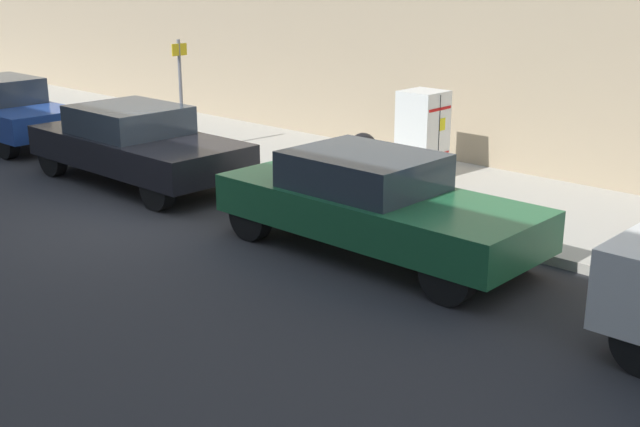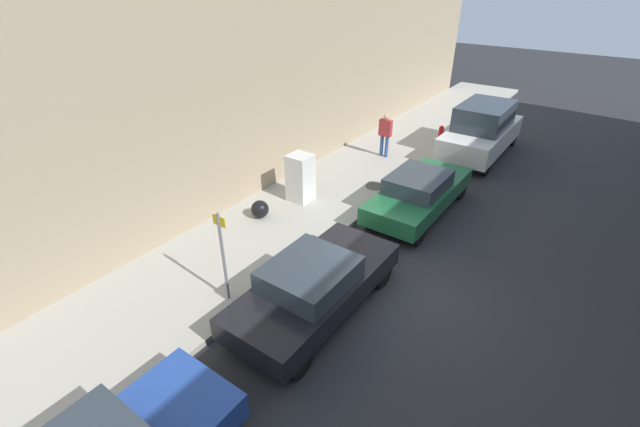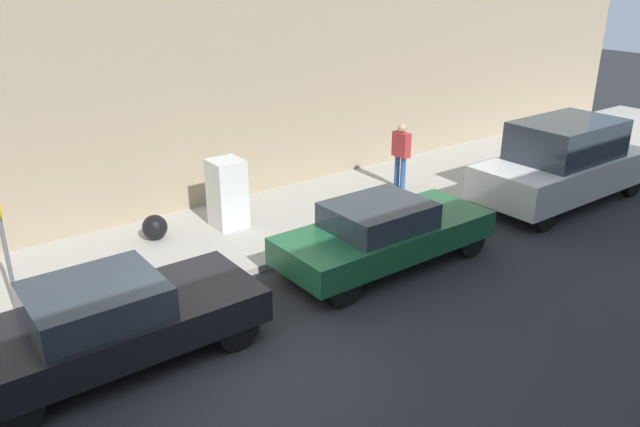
{
  "view_description": "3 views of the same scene",
  "coord_description": "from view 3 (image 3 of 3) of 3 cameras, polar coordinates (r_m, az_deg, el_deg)",
  "views": [
    {
      "loc": [
        7.01,
        10.55,
        3.83
      ],
      "look_at": [
        -0.05,
        3.97,
        0.85
      ],
      "focal_mm": 45.0,
      "sensor_mm": 36.0,
      "label": 1
    },
    {
      "loc": [
        3.22,
        -7.72,
        6.88
      ],
      "look_at": [
        -2.63,
        0.49,
        1.07
      ],
      "focal_mm": 24.0,
      "sensor_mm": 36.0,
      "label": 2
    },
    {
      "loc": [
        7.23,
        -4.06,
        5.79
      ],
      "look_at": [
        -2.5,
        3.24,
        0.89
      ],
      "focal_mm": 35.0,
      "sensor_mm": 36.0,
      "label": 3
    }
  ],
  "objects": [
    {
      "name": "ground_plane",
      "position": [
        10.12,
        -6.35,
        -13.12
      ],
      "size": [
        80.0,
        80.0,
        0.0
      ],
      "primitive_type": "plane",
      "color": "#28282B"
    },
    {
      "name": "parked_sedan_dark",
      "position": [
        10.11,
        -18.62,
        -9.31
      ],
      "size": [
        1.87,
        4.54,
        1.41
      ],
      "color": "black",
      "rests_on": "ground"
    },
    {
      "name": "discarded_refrigerator",
      "position": [
        14.28,
        -8.48,
        1.83
      ],
      "size": [
        0.73,
        0.72,
        1.58
      ],
      "color": "white",
      "rests_on": "sidewalk_slab"
    },
    {
      "name": "parked_sedan_green",
      "position": [
        12.65,
        5.88,
        -1.73
      ],
      "size": [
        1.79,
        4.65,
        1.41
      ],
      "color": "#1E6038",
      "rests_on": "ground"
    },
    {
      "name": "sidewalk_slab",
      "position": [
        13.5,
        -15.82,
        -4.01
      ],
      "size": [
        3.73,
        44.0,
        0.14
      ],
      "primitive_type": "cube",
      "color": "#B2ADA0",
      "rests_on": "ground"
    },
    {
      "name": "manhole_cover",
      "position": [
        14.58,
        2.66,
        -0.84
      ],
      "size": [
        0.7,
        0.7,
        0.02
      ],
      "primitive_type": "cylinder",
      "color": "#47443F",
      "rests_on": "sidewalk_slab"
    },
    {
      "name": "parked_van_white",
      "position": [
        17.08,
        21.35,
        4.37
      ],
      "size": [
        2.05,
        5.09,
        2.15
      ],
      "color": "silver",
      "rests_on": "ground"
    },
    {
      "name": "street_sign_post",
      "position": [
        11.22,
        -26.71,
        -3.38
      ],
      "size": [
        0.36,
        0.07,
        2.3
      ],
      "color": "slate",
      "rests_on": "sidewalk_slab"
    },
    {
      "name": "pedestrian_walking_far",
      "position": [
        16.7,
        7.42,
        5.72
      ],
      "size": [
        0.51,
        0.24,
        1.76
      ],
      "rotation": [
        0.0,
        0.0,
        0.04
      ],
      "color": "#2D5193",
      "rests_on": "sidewalk_slab"
    },
    {
      "name": "trash_bag",
      "position": [
        14.1,
        -14.87,
        -1.22
      ],
      "size": [
        0.55,
        0.55,
        0.55
      ],
      "primitive_type": "sphere",
      "color": "black",
      "rests_on": "sidewalk_slab"
    },
    {
      "name": "fire_hydrant",
      "position": [
        17.98,
        16.51,
        4.14
      ],
      "size": [
        0.22,
        0.22,
        0.83
      ],
      "color": "red",
      "rests_on": "sidewalk_slab"
    }
  ]
}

